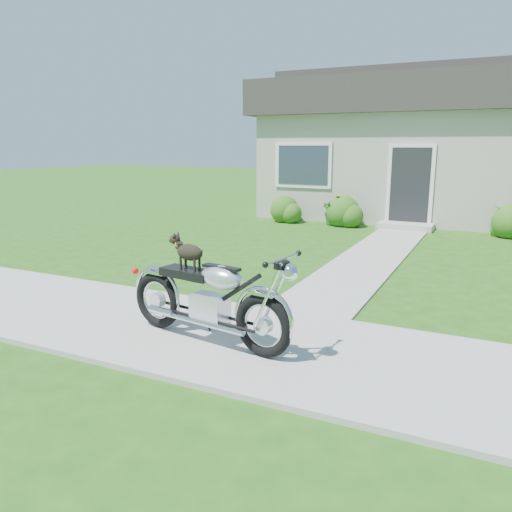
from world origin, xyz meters
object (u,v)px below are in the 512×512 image
(house, at_px, (480,145))
(potted_plant_left, at_px, (334,210))
(motorcycle_with_dog, at_px, (209,297))
(potted_plant_right, at_px, (499,221))

(house, relative_size, potted_plant_left, 15.20)
(potted_plant_left, bearing_deg, house, 45.37)
(potted_plant_left, xyz_separation_m, motorcycle_with_dog, (1.30, -8.81, 0.13))
(potted_plant_right, bearing_deg, house, 101.51)
(potted_plant_left, xyz_separation_m, potted_plant_right, (4.10, 0.00, -0.04))
(house, xyz_separation_m, motorcycle_with_dog, (-2.10, -12.25, -1.61))
(potted_plant_right, bearing_deg, motorcycle_with_dog, -107.67)
(potted_plant_right, bearing_deg, potted_plant_left, 180.00)
(house, xyz_separation_m, potted_plant_right, (0.70, -3.44, -1.78))
(motorcycle_with_dog, bearing_deg, house, 89.16)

